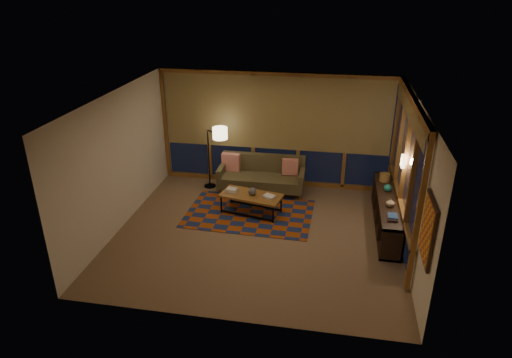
% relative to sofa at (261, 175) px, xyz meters
% --- Properties ---
extents(floor, '(5.50, 5.00, 0.01)m').
position_rel_sofa_xyz_m(floor, '(0.25, -1.93, -0.40)').
color(floor, '#9A7253').
rests_on(floor, ground).
extents(ceiling, '(5.50, 5.00, 0.01)m').
position_rel_sofa_xyz_m(ceiling, '(0.25, -1.93, 2.30)').
color(ceiling, white).
rests_on(ceiling, walls).
extents(walls, '(5.51, 5.01, 2.70)m').
position_rel_sofa_xyz_m(walls, '(0.25, -1.93, 0.95)').
color(walls, '#EEE3CC').
rests_on(walls, floor).
extents(window_wall_back, '(5.30, 0.16, 2.60)m').
position_rel_sofa_xyz_m(window_wall_back, '(0.25, 0.50, 0.95)').
color(window_wall_back, brown).
rests_on(window_wall_back, walls).
extents(window_wall_right, '(0.16, 3.70, 2.60)m').
position_rel_sofa_xyz_m(window_wall_right, '(2.93, -1.33, 0.95)').
color(window_wall_right, brown).
rests_on(window_wall_right, walls).
extents(wall_art, '(0.06, 0.74, 0.94)m').
position_rel_sofa_xyz_m(wall_art, '(2.96, -3.78, 1.05)').
color(wall_art, red).
rests_on(wall_art, walls).
extents(wall_sconce, '(0.12, 0.18, 0.22)m').
position_rel_sofa_xyz_m(wall_sconce, '(2.87, -1.48, 1.15)').
color(wall_sconce, '#FFE9B7').
rests_on(wall_sconce, walls).
extents(sofa, '(1.98, 0.81, 0.81)m').
position_rel_sofa_xyz_m(sofa, '(0.00, 0.00, 0.00)').
color(sofa, brown).
rests_on(sofa, floor).
extents(pillow_left, '(0.44, 0.17, 0.43)m').
position_rel_sofa_xyz_m(pillow_left, '(-0.76, 0.17, 0.21)').
color(pillow_left, red).
rests_on(pillow_left, sofa).
extents(pillow_right, '(0.38, 0.15, 0.38)m').
position_rel_sofa_xyz_m(pillow_right, '(0.65, 0.14, 0.19)').
color(pillow_right, red).
rests_on(pillow_right, sofa).
extents(area_rug, '(2.68, 1.82, 0.01)m').
position_rel_sofa_xyz_m(area_rug, '(-0.07, -1.15, -0.40)').
color(area_rug, '#993E0F').
rests_on(area_rug, floor).
extents(coffee_table, '(1.38, 0.84, 0.43)m').
position_rel_sofa_xyz_m(coffee_table, '(-0.04, -1.09, -0.19)').
color(coffee_table, brown).
rests_on(coffee_table, floor).
extents(book_stack_a, '(0.27, 0.23, 0.07)m').
position_rel_sofa_xyz_m(book_stack_a, '(-0.47, -1.02, 0.06)').
color(book_stack_a, silver).
rests_on(book_stack_a, coffee_table).
extents(book_stack_b, '(0.32, 0.30, 0.05)m').
position_rel_sofa_xyz_m(book_stack_b, '(0.36, -1.14, 0.05)').
color(book_stack_b, silver).
rests_on(book_stack_b, coffee_table).
extents(ceramic_pot, '(0.18, 0.18, 0.17)m').
position_rel_sofa_xyz_m(ceramic_pot, '(-0.01, -1.10, 0.11)').
color(ceramic_pot, black).
rests_on(ceramic_pot, coffee_table).
extents(floor_lamp, '(0.61, 0.51, 1.55)m').
position_rel_sofa_xyz_m(floor_lamp, '(-1.27, 0.04, 0.37)').
color(floor_lamp, black).
rests_on(floor_lamp, floor).
extents(bookshelf, '(0.40, 2.58, 0.64)m').
position_rel_sofa_xyz_m(bookshelf, '(2.74, -1.18, -0.08)').
color(bookshelf, black).
rests_on(bookshelf, floor).
extents(basket, '(0.22, 0.22, 0.16)m').
position_rel_sofa_xyz_m(basket, '(2.72, -0.35, 0.32)').
color(basket, '#A58239').
rests_on(basket, bookshelf).
extents(teal_bowl, '(0.19, 0.19, 0.15)m').
position_rel_sofa_xyz_m(teal_bowl, '(2.74, -0.88, 0.32)').
color(teal_bowl, '#1B7261').
rests_on(teal_bowl, bookshelf).
extents(vase, '(0.19, 0.19, 0.17)m').
position_rel_sofa_xyz_m(vase, '(2.74, -1.55, 0.33)').
color(vase, tan).
rests_on(vase, bookshelf).
extents(shelf_book_stack, '(0.18, 0.26, 0.07)m').
position_rel_sofa_xyz_m(shelf_book_stack, '(2.74, -2.04, 0.28)').
color(shelf_book_stack, silver).
rests_on(shelf_book_stack, bookshelf).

